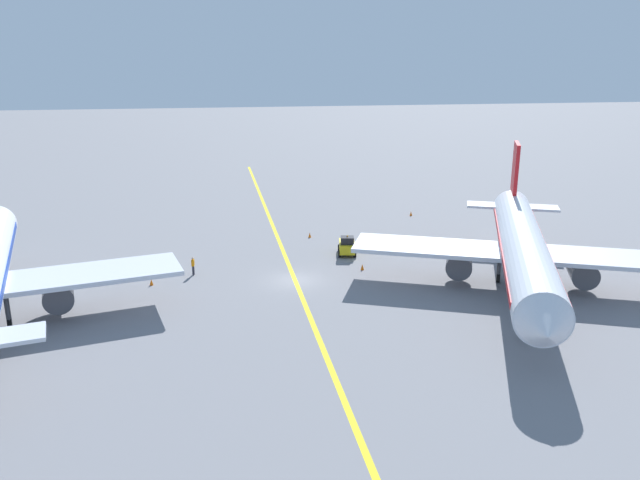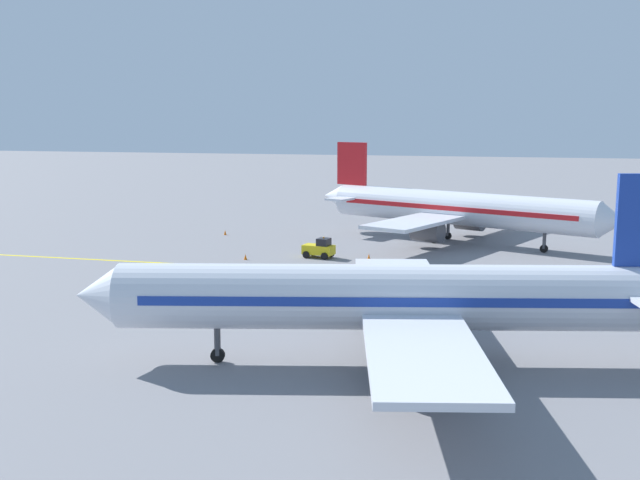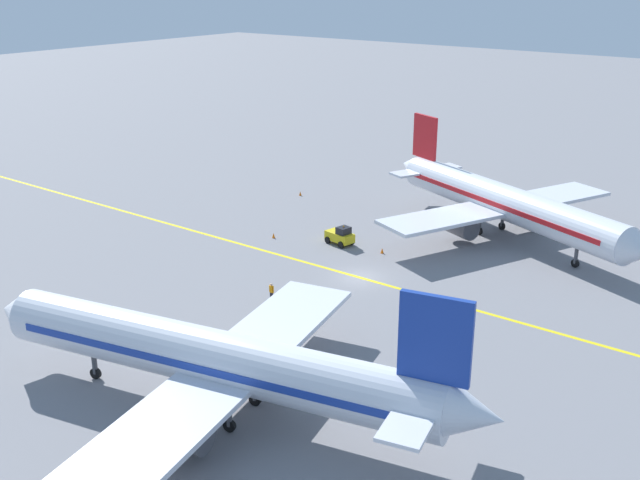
{
  "view_description": "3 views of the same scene",
  "coord_description": "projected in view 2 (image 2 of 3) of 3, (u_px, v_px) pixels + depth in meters",
  "views": [
    {
      "loc": [
        6.9,
        51.06,
        18.8
      ],
      "look_at": [
        -2.79,
        -3.13,
        2.65
      ],
      "focal_mm": 35.0,
      "sensor_mm": 36.0,
      "label": 1
    },
    {
      "loc": [
        63.35,
        10.69,
        13.58
      ],
      "look_at": [
        4.95,
        -3.73,
        3.64
      ],
      "focal_mm": 42.0,
      "sensor_mm": 36.0,
      "label": 2
    },
    {
      "loc": [
        52.51,
        34.86,
        26.51
      ],
      "look_at": [
        0.02,
        -4.51,
        2.67
      ],
      "focal_mm": 42.0,
      "sensor_mm": 36.0,
      "label": 3
    }
  ],
  "objects": [
    {
      "name": "ground_crew_worker",
      "position": [
        317.0,
        283.0,
        57.56
      ],
      "size": [
        0.28,
        0.57,
        1.68
      ],
      "color": "#23232D",
      "rests_on": "ground"
    },
    {
      "name": "apron_yellow_centreline",
      "position": [
        375.0,
        274.0,
        65.42
      ],
      "size": [
        0.71,
        120.0,
        0.01
      ],
      "primitive_type": "cube",
      "rotation": [
        0.0,
        0.0,
        -0.0
      ],
      "color": "yellow",
      "rests_on": "ground"
    },
    {
      "name": "baggage_tug_white",
      "position": [
        319.0,
        249.0,
        72.66
      ],
      "size": [
        2.2,
        3.22,
        2.11
      ],
      "color": "gold",
      "rests_on": "ground"
    },
    {
      "name": "airplane_adjacent_stand",
      "position": [
        398.0,
        299.0,
        41.02
      ],
      "size": [
        28.46,
        35.26,
        10.6
      ],
      "color": "silver",
      "rests_on": "ground"
    },
    {
      "name": "traffic_cone_mid_apron",
      "position": [
        225.0,
        233.0,
        86.86
      ],
      "size": [
        0.32,
        0.32,
        0.55
      ],
      "primitive_type": "cone",
      "color": "orange",
      "rests_on": "ground"
    },
    {
      "name": "traffic_cone_far_edge",
      "position": [
        369.0,
        256.0,
        72.0
      ],
      "size": [
        0.32,
        0.32,
        0.55
      ],
      "primitive_type": "cone",
      "color": "orange",
      "rests_on": "ground"
    },
    {
      "name": "ground_plane",
      "position": [
        375.0,
        274.0,
        65.42
      ],
      "size": [
        400.0,
        400.0,
        0.0
      ],
      "primitive_type": "plane",
      "color": "slate"
    },
    {
      "name": "airplane_at_gate",
      "position": [
        455.0,
        209.0,
        80.93
      ],
      "size": [
        27.8,
        33.85,
        10.6
      ],
      "color": "silver",
      "rests_on": "ground"
    },
    {
      "name": "traffic_cone_near_nose",
      "position": [
        245.0,
        257.0,
        71.8
      ],
      "size": [
        0.32,
        0.32,
        0.55
      ],
      "primitive_type": "cone",
      "color": "orange",
      "rests_on": "ground"
    },
    {
      "name": "traffic_cone_by_wingtip",
      "position": [
        333.0,
        304.0,
        53.81
      ],
      "size": [
        0.32,
        0.32,
        0.55
      ],
      "primitive_type": "cone",
      "color": "orange",
      "rests_on": "ground"
    }
  ]
}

